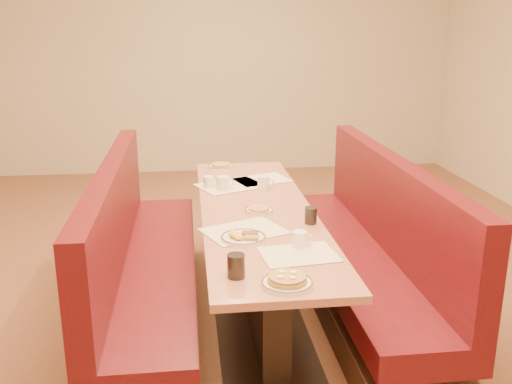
{
  "coord_description": "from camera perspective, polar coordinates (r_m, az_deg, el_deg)",
  "views": [
    {
      "loc": [
        -0.41,
        -3.39,
        1.87
      ],
      "look_at": [
        0.0,
        0.04,
        0.85
      ],
      "focal_mm": 40.0,
      "sensor_mm": 36.0,
      "label": 1
    }
  ],
  "objects": [
    {
      "name": "placemat_near_right",
      "position": [
        2.9,
        4.29,
        -6.23
      ],
      "size": [
        0.41,
        0.32,
        0.0
      ],
      "primitive_type": "cube",
      "rotation": [
        0.0,
        0.0,
        0.12
      ],
      "color": "beige",
      "rests_on": "diner_table"
    },
    {
      "name": "pancake_plate",
      "position": [
        2.58,
        3.13,
        -8.89
      ],
      "size": [
        0.24,
        0.24,
        0.05
      ],
      "rotation": [
        0.0,
        0.0,
        0.09
      ],
      "color": "white",
      "rests_on": "diner_table"
    },
    {
      "name": "booth_right",
      "position": [
        3.88,
        10.94,
        -6.73
      ],
      "size": [
        0.55,
        2.5,
        1.05
      ],
      "color": "#4C3326",
      "rests_on": "ground"
    },
    {
      "name": "coffee_mug_c",
      "position": [
        4.03,
        0.8,
        0.99
      ],
      "size": [
        0.12,
        0.08,
        0.09
      ],
      "rotation": [
        0.0,
        0.0,
        -0.17
      ],
      "color": "white",
      "rests_on": "diner_table"
    },
    {
      "name": "placemat_far_right",
      "position": [
        4.25,
        0.57,
        1.25
      ],
      "size": [
        0.47,
        0.41,
        0.0
      ],
      "primitive_type": "cube",
      "rotation": [
        0.0,
        0.0,
        0.35
      ],
      "color": "beige",
      "rests_on": "diner_table"
    },
    {
      "name": "coffee_mug_b",
      "position": [
        4.07,
        -4.71,
        1.03
      ],
      "size": [
        0.1,
        0.07,
        0.08
      ],
      "rotation": [
        0.0,
        0.0,
        -0.42
      ],
      "color": "white",
      "rests_on": "diner_table"
    },
    {
      "name": "extra_plate_far",
      "position": [
        4.63,
        -3.51,
        2.62
      ],
      "size": [
        0.22,
        0.22,
        0.04
      ],
      "rotation": [
        0.0,
        0.0,
        0.06
      ],
      "color": "white",
      "rests_on": "diner_table"
    },
    {
      "name": "booth_left",
      "position": [
        3.72,
        -11.29,
        -7.79
      ],
      "size": [
        0.55,
        2.5,
        1.05
      ],
      "color": "#4C3326",
      "rests_on": "ground"
    },
    {
      "name": "room_envelope",
      "position": [
        3.41,
        0.08,
        17.49
      ],
      "size": [
        6.04,
        8.04,
        2.82
      ],
      "color": "beige",
      "rests_on": "ground"
    },
    {
      "name": "extra_plate_mid",
      "position": [
        3.53,
        0.29,
        -1.8
      ],
      "size": [
        0.18,
        0.18,
        0.04
      ],
      "rotation": [
        0.0,
        0.0,
        -0.38
      ],
      "color": "white",
      "rests_on": "diner_table"
    },
    {
      "name": "coffee_mug_a",
      "position": [
        2.99,
        4.43,
        -4.7
      ],
      "size": [
        0.11,
        0.08,
        0.08
      ],
      "rotation": [
        0.0,
        0.0,
        -0.01
      ],
      "color": "white",
      "rests_on": "diner_table"
    },
    {
      "name": "soda_tumbler_near",
      "position": [
        2.63,
        -2.01,
        -7.41
      ],
      "size": [
        0.08,
        0.08,
        0.11
      ],
      "color": "black",
      "rests_on": "diner_table"
    },
    {
      "name": "eggs_plate",
      "position": [
        3.09,
        -1.34,
        -4.52
      ],
      "size": [
        0.25,
        0.25,
        0.05
      ],
      "rotation": [
        0.0,
        0.0,
        -0.24
      ],
      "color": "white",
      "rests_on": "diner_table"
    },
    {
      "name": "placemat_far_left",
      "position": [
        4.1,
        -2.52,
        0.66
      ],
      "size": [
        0.54,
        0.49,
        0.0
      ],
      "primitive_type": "cube",
      "rotation": [
        0.0,
        0.0,
        0.42
      ],
      "color": "beige",
      "rests_on": "diner_table"
    },
    {
      "name": "diner_table",
      "position": [
        3.73,
        0.07,
        -7.2
      ],
      "size": [
        0.7,
        2.5,
        0.75
      ],
      "color": "black",
      "rests_on": "ground"
    },
    {
      "name": "soda_tumbler_mid",
      "position": [
        3.34,
        5.5,
        -2.34
      ],
      "size": [
        0.07,
        0.07,
        0.1
      ],
      "color": "black",
      "rests_on": "diner_table"
    },
    {
      "name": "coffee_mug_d",
      "position": [
        4.01,
        -3.28,
        0.94
      ],
      "size": [
        0.12,
        0.09,
        0.09
      ],
      "rotation": [
        0.0,
        0.0,
        0.03
      ],
      "color": "white",
      "rests_on": "diner_table"
    },
    {
      "name": "placemat_near_left",
      "position": [
        3.21,
        -1.2,
        -3.91
      ],
      "size": [
        0.52,
        0.46,
        0.0
      ],
      "primitive_type": "cube",
      "rotation": [
        0.0,
        0.0,
        0.4
      ],
      "color": "beige",
      "rests_on": "diner_table"
    },
    {
      "name": "ground",
      "position": [
        3.89,
        0.07,
        -12.25
      ],
      "size": [
        8.0,
        8.0,
        0.0
      ],
      "primitive_type": "plane",
      "color": "#9E6647",
      "rests_on": "ground"
    }
  ]
}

